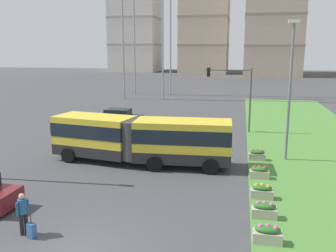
{
  "coord_description": "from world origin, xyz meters",
  "views": [
    {
      "loc": [
        5.76,
        -11.69,
        7.35
      ],
      "look_at": [
        0.91,
        12.99,
        2.2
      ],
      "focal_mm": 40.11,
      "sensor_mm": 36.0,
      "label": 1
    }
  ],
  "objects_px": {
    "rolling_suitcase": "(32,230)",
    "flower_planter_4": "(257,155)",
    "traffic_light_far_right": "(235,88)",
    "apartment_tower_westcentre": "(206,6)",
    "car_navy_sedan": "(119,117)",
    "flower_planter_0": "(267,234)",
    "pedestrian_crossing": "(23,211)",
    "streetlight_median": "(290,86)",
    "flower_planter_3": "(259,172)",
    "articulated_bus": "(140,139)",
    "flower_planter_1": "(264,210)",
    "flower_planter_2": "(262,191)",
    "apartment_tower_centre": "(274,2)"
  },
  "relations": [
    {
      "from": "flower_planter_1",
      "to": "apartment_tower_centre",
      "type": "distance_m",
      "value": 97.54
    },
    {
      "from": "car_navy_sedan",
      "to": "flower_planter_0",
      "type": "distance_m",
      "value": 24.89
    },
    {
      "from": "apartment_tower_centre",
      "to": "pedestrian_crossing",
      "type": "bearing_deg",
      "value": -99.42
    },
    {
      "from": "flower_planter_0",
      "to": "streetlight_median",
      "type": "bearing_deg",
      "value": 80.81
    },
    {
      "from": "flower_planter_1",
      "to": "flower_planter_2",
      "type": "distance_m",
      "value": 2.26
    },
    {
      "from": "traffic_light_far_right",
      "to": "apartment_tower_centre",
      "type": "bearing_deg",
      "value": 83.74
    },
    {
      "from": "flower_planter_1",
      "to": "flower_planter_2",
      "type": "height_order",
      "value": "same"
    },
    {
      "from": "streetlight_median",
      "to": "articulated_bus",
      "type": "bearing_deg",
      "value": -164.64
    },
    {
      "from": "pedestrian_crossing",
      "to": "traffic_light_far_right",
      "type": "distance_m",
      "value": 22.66
    },
    {
      "from": "flower_planter_1",
      "to": "traffic_light_far_right",
      "type": "height_order",
      "value": "traffic_light_far_right"
    },
    {
      "from": "apartment_tower_centre",
      "to": "flower_planter_4",
      "type": "bearing_deg",
      "value": -94.46
    },
    {
      "from": "traffic_light_far_right",
      "to": "apartment_tower_centre",
      "type": "relative_size",
      "value": 0.14
    },
    {
      "from": "flower_planter_0",
      "to": "flower_planter_4",
      "type": "distance_m",
      "value": 11.21
    },
    {
      "from": "rolling_suitcase",
      "to": "flower_planter_4",
      "type": "xyz_separation_m",
      "value": [
        9.17,
        12.45,
        0.11
      ]
    },
    {
      "from": "rolling_suitcase",
      "to": "traffic_light_far_right",
      "type": "height_order",
      "value": "traffic_light_far_right"
    },
    {
      "from": "rolling_suitcase",
      "to": "flower_planter_3",
      "type": "bearing_deg",
      "value": 43.67
    },
    {
      "from": "flower_planter_1",
      "to": "apartment_tower_westcentre",
      "type": "height_order",
      "value": "apartment_tower_westcentre"
    },
    {
      "from": "articulated_bus",
      "to": "flower_planter_2",
      "type": "xyz_separation_m",
      "value": [
        7.51,
        -4.67,
        -1.23
      ]
    },
    {
      "from": "articulated_bus",
      "to": "flower_planter_3",
      "type": "distance_m",
      "value": 7.78
    },
    {
      "from": "car_navy_sedan",
      "to": "pedestrian_crossing",
      "type": "distance_m",
      "value": 22.53
    },
    {
      "from": "traffic_light_far_right",
      "to": "flower_planter_0",
      "type": "bearing_deg",
      "value": -84.94
    },
    {
      "from": "flower_planter_0",
      "to": "flower_planter_4",
      "type": "height_order",
      "value": "same"
    },
    {
      "from": "flower_planter_3",
      "to": "traffic_light_far_right",
      "type": "height_order",
      "value": "traffic_light_far_right"
    },
    {
      "from": "articulated_bus",
      "to": "streetlight_median",
      "type": "xyz_separation_m",
      "value": [
        9.41,
        2.58,
        3.38
      ]
    },
    {
      "from": "pedestrian_crossing",
      "to": "streetlight_median",
      "type": "xyz_separation_m",
      "value": [
        11.52,
        12.79,
        4.03
      ]
    },
    {
      "from": "flower_planter_4",
      "to": "traffic_light_far_right",
      "type": "relative_size",
      "value": 0.19
    },
    {
      "from": "flower_planter_4",
      "to": "traffic_light_far_right",
      "type": "distance_m",
      "value": 9.66
    },
    {
      "from": "flower_planter_4",
      "to": "pedestrian_crossing",
      "type": "bearing_deg",
      "value": -128.12
    },
    {
      "from": "apartment_tower_westcentre",
      "to": "car_navy_sedan",
      "type": "bearing_deg",
      "value": -89.84
    },
    {
      "from": "flower_planter_3",
      "to": "apartment_tower_westcentre",
      "type": "xyz_separation_m",
      "value": [
        -13.24,
        101.19,
        20.24
      ]
    },
    {
      "from": "car_navy_sedan",
      "to": "rolling_suitcase",
      "type": "relative_size",
      "value": 4.62
    },
    {
      "from": "rolling_suitcase",
      "to": "flower_planter_1",
      "type": "relative_size",
      "value": 0.88
    },
    {
      "from": "flower_planter_3",
      "to": "apartment_tower_westcentre",
      "type": "distance_m",
      "value": 104.04
    },
    {
      "from": "flower_planter_3",
      "to": "flower_planter_4",
      "type": "bearing_deg",
      "value": 90.0
    },
    {
      "from": "articulated_bus",
      "to": "flower_planter_0",
      "type": "xyz_separation_m",
      "value": [
        7.51,
        -9.16,
        -1.23
      ]
    },
    {
      "from": "flower_planter_2",
      "to": "flower_planter_0",
      "type": "bearing_deg",
      "value": -90.0
    },
    {
      "from": "pedestrian_crossing",
      "to": "rolling_suitcase",
      "type": "bearing_deg",
      "value": -23.96
    },
    {
      "from": "car_navy_sedan",
      "to": "flower_planter_1",
      "type": "bearing_deg",
      "value": -55.64
    },
    {
      "from": "car_navy_sedan",
      "to": "flower_planter_3",
      "type": "bearing_deg",
      "value": -46.58
    },
    {
      "from": "flower_planter_1",
      "to": "flower_planter_4",
      "type": "distance_m",
      "value": 8.98
    },
    {
      "from": "flower_planter_0",
      "to": "streetlight_median",
      "type": "distance_m",
      "value": 12.75
    },
    {
      "from": "pedestrian_crossing",
      "to": "apartment_tower_westcentre",
      "type": "distance_m",
      "value": 111.55
    },
    {
      "from": "rolling_suitcase",
      "to": "flower_planter_4",
      "type": "distance_m",
      "value": 15.46
    },
    {
      "from": "apartment_tower_westcentre",
      "to": "flower_planter_0",
      "type": "bearing_deg",
      "value": -83.06
    },
    {
      "from": "flower_planter_1",
      "to": "apartment_tower_westcentre",
      "type": "relative_size",
      "value": 0.03
    },
    {
      "from": "car_navy_sedan",
      "to": "rolling_suitcase",
      "type": "bearing_deg",
      "value": -80.35
    },
    {
      "from": "car_navy_sedan",
      "to": "traffic_light_far_right",
      "type": "xyz_separation_m",
      "value": [
        11.22,
        -1.23,
        3.24
      ]
    },
    {
      "from": "articulated_bus",
      "to": "rolling_suitcase",
      "type": "distance_m",
      "value": 10.62
    },
    {
      "from": "pedestrian_crossing",
      "to": "streetlight_median",
      "type": "bearing_deg",
      "value": 47.99
    },
    {
      "from": "flower_planter_1",
      "to": "car_navy_sedan",
      "type": "bearing_deg",
      "value": 124.36
    }
  ]
}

